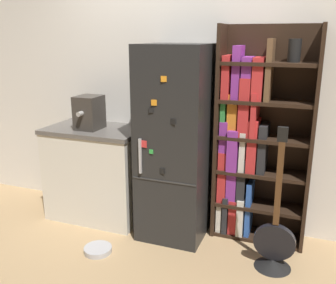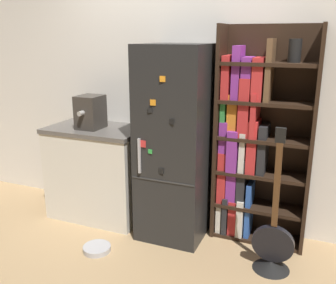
{
  "view_description": "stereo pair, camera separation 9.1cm",
  "coord_description": "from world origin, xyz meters",
  "px_view_note": "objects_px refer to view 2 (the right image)",
  "views": [
    {
      "loc": [
        1.06,
        -2.87,
        1.77
      ],
      "look_at": [
        -0.08,
        0.15,
        0.86
      ],
      "focal_mm": 40.0,
      "sensor_mm": 36.0,
      "label": 1
    },
    {
      "loc": [
        1.15,
        -2.83,
        1.77
      ],
      "look_at": [
        -0.08,
        0.15,
        0.86
      ],
      "focal_mm": 40.0,
      "sensor_mm": 36.0,
      "label": 2
    }
  ],
  "objects_px": {
    "guitar": "(272,250)",
    "pet_bowl": "(97,248)",
    "refrigerator": "(176,143)",
    "bookshelf": "(252,143)",
    "espresso_machine": "(90,112)"
  },
  "relations": [
    {
      "from": "espresso_machine",
      "to": "pet_bowl",
      "type": "bearing_deg",
      "value": -56.55
    },
    {
      "from": "espresso_machine",
      "to": "bookshelf",
      "type": "bearing_deg",
      "value": 7.84
    },
    {
      "from": "bookshelf",
      "to": "pet_bowl",
      "type": "xyz_separation_m",
      "value": [
        -1.13,
        -0.77,
        -0.86
      ]
    },
    {
      "from": "guitar",
      "to": "pet_bowl",
      "type": "relative_size",
      "value": 4.97
    },
    {
      "from": "refrigerator",
      "to": "pet_bowl",
      "type": "distance_m",
      "value": 1.13
    },
    {
      "from": "pet_bowl",
      "to": "refrigerator",
      "type": "bearing_deg",
      "value": 50.11
    },
    {
      "from": "refrigerator",
      "to": "pet_bowl",
      "type": "relative_size",
      "value": 7.22
    },
    {
      "from": "refrigerator",
      "to": "guitar",
      "type": "xyz_separation_m",
      "value": [
        0.92,
        -0.29,
        -0.69
      ]
    },
    {
      "from": "refrigerator",
      "to": "bookshelf",
      "type": "distance_m",
      "value": 0.66
    },
    {
      "from": "refrigerator",
      "to": "guitar",
      "type": "relative_size",
      "value": 1.45
    },
    {
      "from": "bookshelf",
      "to": "espresso_machine",
      "type": "distance_m",
      "value": 1.53
    },
    {
      "from": "bookshelf",
      "to": "pet_bowl",
      "type": "relative_size",
      "value": 7.88
    },
    {
      "from": "guitar",
      "to": "pet_bowl",
      "type": "height_order",
      "value": "guitar"
    },
    {
      "from": "refrigerator",
      "to": "bookshelf",
      "type": "relative_size",
      "value": 0.92
    },
    {
      "from": "espresso_machine",
      "to": "refrigerator",
      "type": "bearing_deg",
      "value": 1.7
    }
  ]
}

